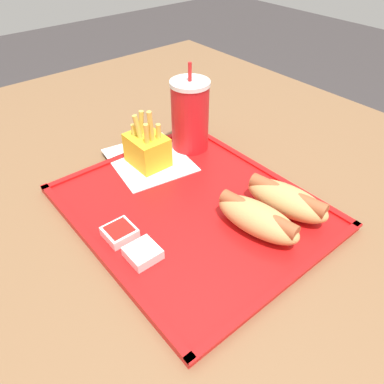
% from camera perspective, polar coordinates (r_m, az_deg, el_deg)
% --- Properties ---
extents(dining_table, '(1.47, 1.16, 0.73)m').
position_cam_1_polar(dining_table, '(0.93, 0.66, -19.48)').
color(dining_table, brown).
rests_on(dining_table, ground_plane).
extents(food_tray, '(0.42, 0.35, 0.01)m').
position_cam_1_polar(food_tray, '(0.64, 0.00, -2.44)').
color(food_tray, red).
rests_on(food_tray, dining_table).
extents(paper_napkin, '(0.19, 0.17, 0.00)m').
position_cam_1_polar(paper_napkin, '(0.75, -6.55, 4.91)').
color(paper_napkin, white).
rests_on(paper_napkin, food_tray).
extents(soda_cup, '(0.08, 0.08, 0.18)m').
position_cam_1_polar(soda_cup, '(0.75, -0.30, 11.58)').
color(soda_cup, red).
rests_on(soda_cup, food_tray).
extents(hot_dog_far, '(0.15, 0.08, 0.05)m').
position_cam_1_polar(hot_dog_far, '(0.62, 14.23, -1.09)').
color(hot_dog_far, tan).
rests_on(hot_dog_far, food_tray).
extents(hot_dog_near, '(0.15, 0.08, 0.05)m').
position_cam_1_polar(hot_dog_near, '(0.58, 9.93, -3.92)').
color(hot_dog_near, tan).
rests_on(hot_dog_near, food_tray).
extents(fries_carton, '(0.08, 0.06, 0.12)m').
position_cam_1_polar(fries_carton, '(0.72, -6.81, 6.56)').
color(fries_carton, gold).
rests_on(fries_carton, food_tray).
extents(sauce_cup_mayo, '(0.04, 0.04, 0.02)m').
position_cam_1_polar(sauce_cup_mayo, '(0.55, -7.52, -9.15)').
color(sauce_cup_mayo, silver).
rests_on(sauce_cup_mayo, food_tray).
extents(sauce_cup_ketchup, '(0.04, 0.04, 0.02)m').
position_cam_1_polar(sauce_cup_ketchup, '(0.58, -10.96, -6.04)').
color(sauce_cup_ketchup, silver).
rests_on(sauce_cup_ketchup, food_tray).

